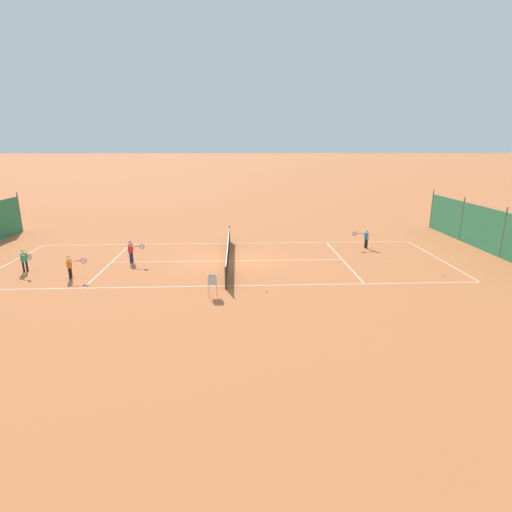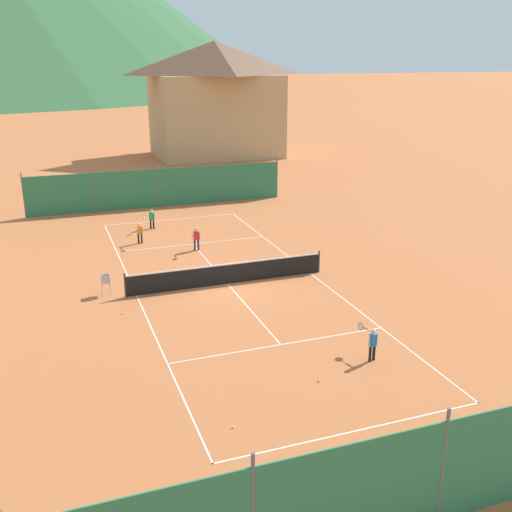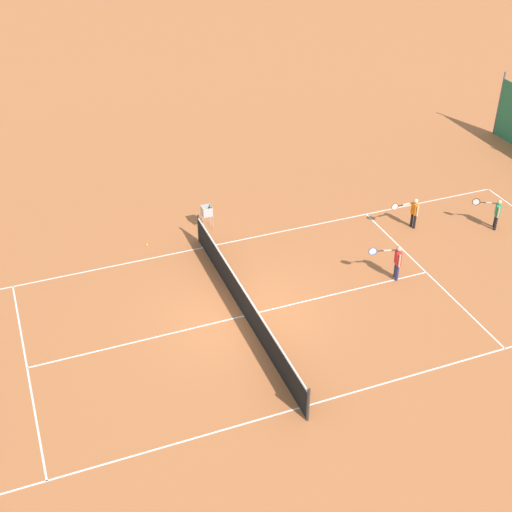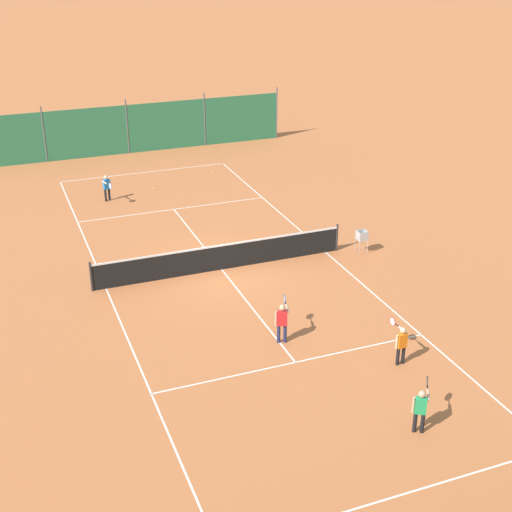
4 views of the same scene
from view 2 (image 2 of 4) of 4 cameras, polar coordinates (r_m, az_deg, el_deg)
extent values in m
plane|color=#BC6638|center=(27.12, -2.73, -2.66)|extent=(600.00, 600.00, 0.00)
cube|color=white|center=(38.11, -8.07, 3.47)|extent=(8.25, 0.05, 0.01)
cube|color=white|center=(17.36, 9.53, -16.09)|extent=(8.25, 0.05, 0.01)
cube|color=white|center=(26.30, -11.31, -3.70)|extent=(0.05, 23.85, 0.01)
cube|color=white|center=(28.51, 5.16, -1.63)|extent=(0.05, 23.85, 0.01)
cube|color=white|center=(32.95, -6.05, 1.15)|extent=(8.20, 0.05, 0.01)
cube|color=white|center=(21.60, 2.38, -8.43)|extent=(8.20, 0.05, 0.01)
cube|color=white|center=(27.12, -2.73, -2.65)|extent=(0.05, 12.80, 0.01)
cylinder|color=#2D2D2D|center=(26.05, -12.36, -2.74)|extent=(0.08, 0.08, 1.06)
cylinder|color=#2D2D2D|center=(28.52, 6.01, -0.53)|extent=(0.08, 0.08, 1.06)
cube|color=black|center=(26.96, -2.75, -1.76)|extent=(9.10, 0.02, 0.91)
cube|color=white|center=(26.80, -2.76, -0.80)|extent=(9.10, 0.04, 0.06)
cube|color=#2D754C|center=(41.25, -9.22, 6.42)|extent=(17.20, 0.04, 2.60)
cylinder|color=#59595E|center=(40.57, -21.27, 5.40)|extent=(0.08, 0.08, 2.90)
cylinder|color=#59595E|center=(40.67, -15.21, 6.05)|extent=(0.08, 0.08, 2.90)
cylinder|color=#59595E|center=(41.22, -9.23, 6.62)|extent=(0.08, 0.08, 2.90)
cylinder|color=#59595E|center=(42.20, -3.46, 7.10)|extent=(0.08, 0.08, 2.90)
cylinder|color=#59595E|center=(43.59, 2.01, 7.49)|extent=(0.08, 0.08, 2.90)
cube|color=#2D754C|center=(14.22, 17.26, -19.13)|extent=(17.20, 0.04, 2.60)
cylinder|color=#59595E|center=(14.13, 17.33, -18.64)|extent=(0.08, 0.08, 2.90)
cylinder|color=black|center=(36.15, -9.73, 3.00)|extent=(0.10, 0.10, 0.55)
cylinder|color=black|center=(36.21, -10.00, 3.01)|extent=(0.10, 0.10, 0.55)
cube|color=#239E5B|center=(36.05, -9.91, 3.76)|extent=(0.31, 0.27, 0.43)
sphere|color=tan|center=(35.97, -9.94, 4.26)|extent=(0.17, 0.17, 0.17)
cylinder|color=tan|center=(36.00, -9.65, 3.75)|extent=(0.06, 0.06, 0.43)
cylinder|color=tan|center=(35.88, -10.30, 3.95)|extent=(0.27, 0.40, 0.06)
cylinder|color=black|center=(35.60, -10.47, 3.82)|extent=(0.12, 0.18, 0.03)
torus|color=black|center=(35.38, -10.61, 3.72)|extent=(0.16, 0.25, 0.28)
cylinder|color=silver|center=(35.38, -10.61, 3.72)|extent=(0.13, 0.22, 0.25)
cylinder|color=#23284C|center=(31.81, -5.51, 1.06)|extent=(0.10, 0.10, 0.58)
cylinder|color=#23284C|center=(31.81, -5.85, 1.06)|extent=(0.10, 0.10, 0.58)
cube|color=red|center=(31.66, -5.71, 1.95)|extent=(0.31, 0.23, 0.45)
sphere|color=tan|center=(31.56, -5.73, 2.55)|extent=(0.18, 0.18, 0.18)
cylinder|color=tan|center=(31.65, -5.39, 1.96)|extent=(0.07, 0.07, 0.45)
cylinder|color=tan|center=(31.40, -6.06, 2.14)|extent=(0.19, 0.45, 0.07)
cylinder|color=black|center=(31.08, -6.07, 1.97)|extent=(0.08, 0.21, 0.03)
torus|color=#1E4CB2|center=(30.85, -6.09, 1.84)|extent=(0.10, 0.28, 0.28)
cylinder|color=silver|center=(30.85, -6.09, 1.84)|extent=(0.07, 0.24, 0.25)
cylinder|color=black|center=(20.75, 10.82, -9.14)|extent=(0.10, 0.10, 0.55)
cylinder|color=black|center=(20.86, 11.16, -9.00)|extent=(0.10, 0.10, 0.55)
cube|color=blue|center=(20.58, 11.07, -7.86)|extent=(0.30, 0.21, 0.43)
sphere|color=beige|center=(20.44, 11.13, -7.04)|extent=(0.17, 0.17, 0.17)
cylinder|color=beige|center=(20.47, 10.74, -7.99)|extent=(0.06, 0.06, 0.43)
cylinder|color=beige|center=(20.75, 11.01, -7.11)|extent=(0.17, 0.43, 0.06)
cylinder|color=black|center=(20.95, 10.40, -6.82)|extent=(0.08, 0.20, 0.03)
torus|color=#1E4CB2|center=(21.10, 9.95, -6.60)|extent=(0.09, 0.28, 0.28)
cylinder|color=silver|center=(21.10, 9.95, -6.60)|extent=(0.07, 0.24, 0.25)
cylinder|color=black|center=(33.45, -10.84, 1.66)|extent=(0.10, 0.10, 0.54)
cylinder|color=black|center=(33.42, -11.13, 1.63)|extent=(0.10, 0.10, 0.54)
cube|color=orange|center=(33.30, -11.03, 2.44)|extent=(0.27, 0.16, 0.42)
sphere|color=beige|center=(33.22, -11.07, 2.97)|extent=(0.17, 0.17, 0.17)
cylinder|color=beige|center=(33.33, -10.75, 2.47)|extent=(0.06, 0.06, 0.42)
cylinder|color=beige|center=(33.03, -11.26, 2.59)|extent=(0.07, 0.42, 0.06)
cylinder|color=black|center=(32.74, -11.16, 2.45)|extent=(0.03, 0.19, 0.03)
torus|color=red|center=(32.52, -11.08, 2.35)|extent=(0.03, 0.28, 0.28)
cylinder|color=silver|center=(32.52, -11.08, 2.35)|extent=(0.01, 0.25, 0.25)
sphere|color=#CCE033|center=(19.43, 6.02, -11.73)|extent=(0.07, 0.07, 0.07)
sphere|color=#CCE033|center=(17.24, -2.20, -15.97)|extent=(0.07, 0.07, 0.07)
sphere|color=#CCE033|center=(24.55, -12.58, -5.37)|extent=(0.07, 0.07, 0.07)
cylinder|color=#B7B7BC|center=(26.40, -14.41, -3.21)|extent=(0.02, 0.02, 0.55)
cylinder|color=#B7B7BC|center=(26.43, -13.67, -3.13)|extent=(0.02, 0.02, 0.55)
cylinder|color=#B7B7BC|center=(26.72, -14.49, -2.95)|extent=(0.02, 0.02, 0.55)
cylinder|color=#B7B7BC|center=(26.75, -13.76, -2.87)|extent=(0.02, 0.02, 0.55)
cube|color=#B7B7BC|center=(26.47, -14.13, -2.47)|extent=(0.34, 0.34, 0.02)
cube|color=#B7B7BC|center=(26.26, -14.12, -2.27)|extent=(0.34, 0.02, 0.34)
cube|color=#B7B7BC|center=(26.58, -14.20, -2.02)|extent=(0.34, 0.02, 0.34)
cube|color=#B7B7BC|center=(26.41, -14.52, -2.18)|extent=(0.02, 0.34, 0.34)
cube|color=#B7B7BC|center=(26.43, -13.79, -2.10)|extent=(0.02, 0.34, 0.34)
sphere|color=#CCE033|center=(26.46, -13.85, -2.36)|extent=(0.07, 0.07, 0.07)
sphere|color=#CCE033|center=(26.55, -13.89, -2.29)|extent=(0.07, 0.07, 0.07)
sphere|color=#CCE033|center=(26.33, -14.39, -2.51)|extent=(0.07, 0.07, 0.07)
sphere|color=#CCE033|center=(26.42, -13.94, -2.41)|extent=(0.07, 0.07, 0.07)
sphere|color=#CCE033|center=(26.44, -14.08, -2.40)|extent=(0.07, 0.07, 0.07)
sphere|color=#CCE033|center=(26.47, -13.96, -2.37)|extent=(0.07, 0.07, 0.07)
sphere|color=#CCE033|center=(26.45, -14.01, -2.25)|extent=(0.07, 0.07, 0.07)
sphere|color=#CCE033|center=(26.47, -13.89, -2.23)|extent=(0.07, 0.07, 0.07)
sphere|color=#CCE033|center=(26.46, -13.87, -2.24)|extent=(0.07, 0.07, 0.07)
sphere|color=#CCE033|center=(26.38, -13.85, -2.30)|extent=(0.07, 0.07, 0.07)
sphere|color=#CCE033|center=(26.40, -13.99, -2.29)|extent=(0.07, 0.07, 0.07)
sphere|color=#CCE033|center=(26.41, -13.93, -2.28)|extent=(0.07, 0.07, 0.07)
sphere|color=#CCE033|center=(26.43, -14.27, -2.16)|extent=(0.07, 0.07, 0.07)
sphere|color=#CCE033|center=(26.47, -14.01, -2.11)|extent=(0.07, 0.07, 0.07)
sphere|color=#CCE033|center=(26.50, -14.31, -2.11)|extent=(0.07, 0.07, 0.07)
sphere|color=#CCE033|center=(26.51, -14.29, -2.10)|extent=(0.07, 0.07, 0.07)
sphere|color=#CCE033|center=(26.37, -14.43, -2.22)|extent=(0.07, 0.07, 0.07)
cube|color=tan|center=(62.38, -3.88, 13.17)|extent=(12.00, 9.00, 8.00)
pyramid|color=brown|center=(62.11, -3.99, 18.32)|extent=(13.00, 10.00, 3.20)
camera|label=1|loc=(27.64, -50.07, 4.44)|focal=28.00mm
camera|label=3|loc=(29.92, 34.59, 22.44)|focal=50.00mm
camera|label=4|loc=(48.10, -2.51, 19.95)|focal=50.00mm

